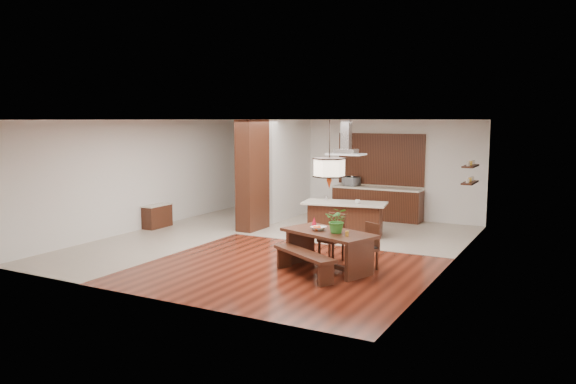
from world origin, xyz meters
The scene contains 25 objects.
room_shell centered at (0.00, 0.00, 2.06)m, with size 9.00×9.04×2.92m.
tile_hallway centered at (-2.75, 0.00, 0.01)m, with size 2.50×9.00×0.01m, color #B1A393.
tile_kitchen centered at (1.25, 2.50, 0.01)m, with size 5.50×4.00×0.01m, color #B1A393.
soffit_band centered at (0.00, 0.00, 2.88)m, with size 8.00×9.00×0.02m, color #3E1E0F.
partition_pier centered at (-1.40, 1.20, 1.45)m, with size 0.45×1.00×2.90m, color black.
partition_stub centered at (-1.40, 3.30, 1.45)m, with size 0.18×2.40×2.90m, color silver.
hallway_console centered at (-3.81, 0.20, 0.32)m, with size 0.37×0.88×0.63m, color black.
hallway_doorway centered at (-2.70, 4.40, 1.05)m, with size 1.10×0.20×2.10m, color black.
rear_counter centered at (1.00, 4.20, 0.48)m, with size 2.60×0.62×0.95m.
kitchen_window centered at (1.00, 4.46, 1.75)m, with size 2.60×0.08×1.50m, color #A55A31.
shelf_lower centered at (3.87, 2.60, 1.40)m, with size 0.26×0.90×0.04m, color black.
shelf_upper centered at (3.87, 2.60, 1.80)m, with size 0.26×0.90×0.04m, color black.
dining_table centered at (2.00, -1.51, 0.56)m, with size 2.03×1.48×0.76m.
dining_bench centered at (1.78, -2.13, 0.23)m, with size 1.63×0.36×0.46m, color black, non-canonical shape.
dining_chair_left centered at (1.76, -0.83, 0.49)m, with size 0.43×0.43×0.97m, color black, non-canonical shape.
dining_chair_right centered at (2.62, -1.14, 0.45)m, with size 0.40×0.40×0.90m, color black, non-canonical shape.
pendant_lantern centered at (2.00, -1.51, 2.25)m, with size 0.64×0.64×1.31m, color #F8E0BE, non-canonical shape.
foliage_plant centered at (2.21, -1.58, 1.01)m, with size 0.44×0.39×0.49m, color #317C29.
fruit_bowl centered at (1.78, -1.50, 0.80)m, with size 0.29×0.29×0.07m, color beige.
napkin_cone centered at (1.55, -1.22, 0.86)m, with size 0.12×0.12×0.19m, color #B70D23.
gold_ornament centered at (2.48, -1.75, 0.81)m, with size 0.07×0.07×0.10m, color gold.
kitchen_island centered at (1.04, 1.66, 0.44)m, with size 2.20×1.28×0.85m.
range_hood centered at (1.04, 1.66, 2.46)m, with size 0.90×0.55×0.87m, color silver, non-canonical shape.
island_cup centered at (1.41, 1.55, 0.90)m, with size 0.12×0.12×0.10m, color silver.
microwave centered at (0.18, 4.19, 1.08)m, with size 0.48×0.33×0.27m, color silver.
Camera 1 is at (6.33, -11.27, 2.92)m, focal length 35.00 mm.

